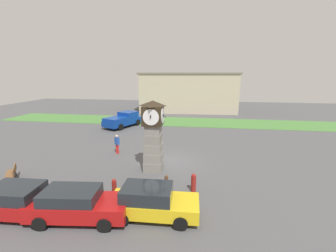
{
  "coord_description": "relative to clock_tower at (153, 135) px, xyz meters",
  "views": [
    {
      "loc": [
        2.3,
        -16.3,
        6.62
      ],
      "look_at": [
        -0.37,
        1.28,
        2.53
      ],
      "focal_mm": 24.0,
      "sensor_mm": 36.0,
      "label": 1
    }
  ],
  "objects": [
    {
      "name": "warehouse_blue_far",
      "position": [
        0.67,
        26.96,
        0.89
      ],
      "size": [
        17.71,
        8.55,
        6.93
      ],
      "color": "#B7A88E",
      "rests_on": "ground_plane"
    },
    {
      "name": "grass_verge_far",
      "position": [
        -1.38,
        16.94,
        -2.56
      ],
      "size": [
        49.57,
        6.31,
        0.04
      ],
      "primitive_type": "cube",
      "color": "#477A38",
      "rests_on": "ground_plane"
    },
    {
      "name": "bollard_mid_row",
      "position": [
        1.32,
        -2.67,
        -2.1
      ],
      "size": [
        0.21,
        0.21,
        0.96
      ],
      "color": "brown",
      "rests_on": "ground_plane"
    },
    {
      "name": "bollard_near_tower",
      "position": [
        2.89,
        -2.56,
        -2.03
      ],
      "size": [
        0.29,
        0.29,
        1.1
      ],
      "color": "maroon",
      "rests_on": "ground_plane"
    },
    {
      "name": "ground_plane",
      "position": [
        0.92,
        1.8,
        -2.58
      ],
      "size": [
        82.62,
        82.62,
        0.0
      ],
      "primitive_type": "plane",
      "color": "#4C4C4F"
    },
    {
      "name": "car_by_building",
      "position": [
        1.03,
        -5.22,
        -1.81
      ],
      "size": [
        4.29,
        1.99,
        1.53
      ],
      "color": "gold",
      "rests_on": "ground_plane"
    },
    {
      "name": "car_navy_sedan",
      "position": [
        -5.18,
        -6.06,
        -1.82
      ],
      "size": [
        4.26,
        2.16,
        1.49
      ],
      "color": "#A51111",
      "rests_on": "ground_plane"
    },
    {
      "name": "bollard_far_row",
      "position": [
        0.01,
        -3.29,
        -2.13
      ],
      "size": [
        0.24,
        0.24,
        0.89
      ],
      "color": "#333338",
      "rests_on": "ground_plane"
    },
    {
      "name": "clock_tower",
      "position": [
        0.0,
        0.0,
        0.0
      ],
      "size": [
        1.74,
        1.72,
        4.94
      ],
      "color": "gray",
      "rests_on": "ground_plane"
    },
    {
      "name": "car_near_tower",
      "position": [
        -2.33,
        -5.94,
        -1.81
      ],
      "size": [
        4.73,
        2.26,
        1.5
      ],
      "color": "#A51111",
      "rests_on": "ground_plane"
    },
    {
      "name": "pedestrian_near_bench",
      "position": [
        -3.81,
        2.89,
        -1.64
      ],
      "size": [
        0.47,
        0.42,
        1.65
      ],
      "color": "red",
      "rests_on": "ground_plane"
    },
    {
      "name": "bollard_end_row",
      "position": [
        -1.48,
        -3.61,
        -2.1
      ],
      "size": [
        0.26,
        0.26,
        0.96
      ],
      "color": "maroon",
      "rests_on": "ground_plane"
    },
    {
      "name": "pickup_truck",
      "position": [
        -6.75,
        12.74,
        -1.65
      ],
      "size": [
        4.16,
        5.82,
        1.85
      ],
      "color": "navy",
      "rests_on": "ground_plane"
    },
    {
      "name": "bench",
      "position": [
        -8.61,
        -2.91,
        -2.06
      ],
      "size": [
        1.38,
        1.6,
        0.9
      ],
      "color": "brown",
      "rests_on": "ground_plane"
    }
  ]
}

